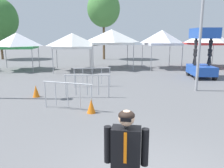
# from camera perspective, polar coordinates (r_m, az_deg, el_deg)

# --- Properties ---
(canopy_tent_behind_left) EXTENTS (2.98, 2.98, 3.09)m
(canopy_tent_behind_left) POSITION_cam_1_polar(r_m,az_deg,el_deg) (20.44, -23.07, 10.12)
(canopy_tent_behind_left) COLOR #9E9EA3
(canopy_tent_behind_left) RESTS_ON ground
(canopy_tent_far_right) EXTENTS (3.11, 3.11, 3.06)m
(canopy_tent_far_right) POSITION_cam_1_polar(r_m,az_deg,el_deg) (18.97, -10.06, 10.79)
(canopy_tent_far_right) COLOR #9E9EA3
(canopy_tent_far_right) RESTS_ON ground
(canopy_tent_right_of_center) EXTENTS (3.69, 3.69, 3.40)m
(canopy_tent_right_of_center) POSITION_cam_1_polar(r_m,az_deg,el_deg) (20.06, -0.07, 11.91)
(canopy_tent_right_of_center) COLOR #9E9EA3
(canopy_tent_right_of_center) RESTS_ON ground
(canopy_tent_left_of_center) EXTENTS (2.83, 2.83, 3.33)m
(canopy_tent_left_of_center) POSITION_cam_1_polar(r_m,az_deg,el_deg) (20.37, 12.60, 11.46)
(canopy_tent_left_of_center) COLOR #9E9EA3
(canopy_tent_left_of_center) RESTS_ON ground
(canopy_tent_behind_right) EXTENTS (3.40, 3.40, 3.31)m
(canopy_tent_behind_right) POSITION_cam_1_polar(r_m,az_deg,el_deg) (22.44, 23.30, 10.80)
(canopy_tent_behind_right) COLOR #9E9EA3
(canopy_tent_behind_right) RESTS_ON ground
(scissor_lift) EXTENTS (1.76, 2.50, 3.33)m
(scissor_lift) POSITION_cam_1_polar(r_m,az_deg,el_deg) (16.46, 21.89, 5.12)
(scissor_lift) COLOR black
(scissor_lift) RESTS_ON ground
(person_foreground) EXTENTS (0.63, 0.35, 1.78)m
(person_foreground) POSITION_cam_1_polar(r_m,az_deg,el_deg) (3.47, 3.56, -18.45)
(person_foreground) COLOR #33384C
(person_foreground) RESTS_ON ground
(light_pole_near_lift) EXTENTS (0.36, 0.36, 7.88)m
(light_pole_near_lift) POSITION_cam_1_polar(r_m,az_deg,el_deg) (12.34, 22.20, 19.15)
(light_pole_near_lift) COLOR #9E9EA3
(light_pole_near_lift) RESTS_ON ground
(tree_behind_tents_center) EXTENTS (3.90, 3.90, 8.15)m
(tree_behind_tents_center) POSITION_cam_1_polar(r_m,az_deg,el_deg) (28.15, -2.15, 18.55)
(tree_behind_tents_center) COLOR brown
(tree_behind_tents_center) RESTS_ON ground
(crowd_barrier_by_lift) EXTENTS (2.09, 0.32, 1.08)m
(crowd_barrier_by_lift) POSITION_cam_1_polar(r_m,az_deg,el_deg) (10.35, -6.34, 0.60)
(crowd_barrier_by_lift) COLOR #B7BABF
(crowd_barrier_by_lift) RESTS_ON ground
(crowd_barrier_near_person) EXTENTS (1.92, 0.95, 1.08)m
(crowd_barrier_near_person) POSITION_cam_1_polar(r_m,az_deg,el_deg) (8.75, -11.28, -1.66)
(crowd_barrier_near_person) COLOR #B7BABF
(crowd_barrier_near_person) RESTS_ON ground
(crowd_barrier_mid_lot) EXTENTS (2.10, 0.10, 1.08)m
(crowd_barrier_mid_lot) POSITION_cam_1_polar(r_m,az_deg,el_deg) (12.63, -5.08, 2.71)
(crowd_barrier_mid_lot) COLOR #B7BABF
(crowd_barrier_mid_lot) RESTS_ON ground
(traffic_cone_lot_center) EXTENTS (0.32, 0.32, 0.55)m
(traffic_cone_lot_center) POSITION_cam_1_polar(r_m,az_deg,el_deg) (11.07, -18.80, -1.74)
(traffic_cone_lot_center) COLOR orange
(traffic_cone_lot_center) RESTS_ON ground
(traffic_cone_near_barrier) EXTENTS (0.32, 0.32, 0.53)m
(traffic_cone_near_barrier) POSITION_cam_1_polar(r_m,az_deg,el_deg) (8.35, -5.32, -5.64)
(traffic_cone_near_barrier) COLOR orange
(traffic_cone_near_barrier) RESTS_ON ground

